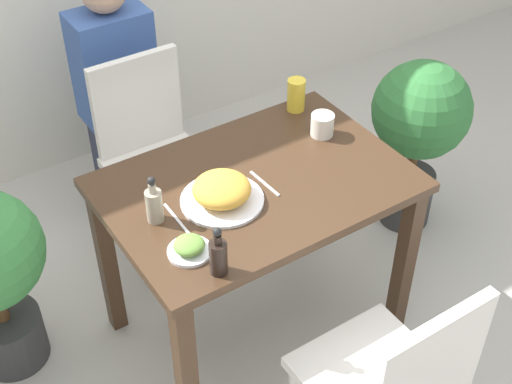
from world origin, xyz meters
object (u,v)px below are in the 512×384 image
(chair_near, at_px, (393,381))
(sauce_bottle, at_px, (154,204))
(drink_cup, at_px, (322,125))
(chair_far, at_px, (153,148))
(side_plate, at_px, (189,247))
(person_figure, at_px, (117,91))
(potted_plant_right, at_px, (419,125))
(food_plate, at_px, (222,192))
(juice_glass, at_px, (296,95))
(condiment_bottle, at_px, (218,255))

(chair_near, xyz_separation_m, sauce_bottle, (-0.38, 0.78, 0.33))
(drink_cup, distance_m, sauce_bottle, 0.75)
(chair_far, distance_m, side_plate, 0.97)
(chair_near, xyz_separation_m, drink_cup, (0.37, 0.87, 0.30))
(chair_far, bearing_deg, person_figure, 86.29)
(chair_far, distance_m, sauce_bottle, 0.82)
(potted_plant_right, relative_size, person_figure, 0.72)
(drink_cup, distance_m, person_figure, 1.10)
(food_plate, bearing_deg, drink_cup, 14.08)
(chair_far, height_order, drink_cup, chair_far)
(side_plate, distance_m, person_figure, 1.33)
(chair_near, bearing_deg, person_figure, -88.74)
(side_plate, relative_size, person_figure, 0.12)
(chair_near, distance_m, potted_plant_right, 1.34)
(side_plate, xyz_separation_m, juice_glass, (0.75, 0.48, 0.04))
(chair_far, xyz_separation_m, juice_glass, (0.46, -0.41, 0.32))
(side_plate, height_order, juice_glass, juice_glass)
(chair_far, relative_size, food_plate, 3.14)
(side_plate, bearing_deg, drink_cup, 21.30)
(sauce_bottle, bearing_deg, food_plate, -10.01)
(side_plate, distance_m, potted_plant_right, 1.39)
(sauce_bottle, relative_size, condiment_bottle, 1.00)
(chair_far, xyz_separation_m, condiment_bottle, (-0.26, -1.00, 0.33))
(food_plate, xyz_separation_m, potted_plant_right, (1.12, 0.19, -0.26))
(food_plate, distance_m, juice_glass, 0.63)
(food_plate, relative_size, potted_plant_right, 0.34)
(condiment_bottle, bearing_deg, chair_far, 75.51)
(chair_far, distance_m, drink_cup, 0.80)
(side_plate, bearing_deg, potted_plant_right, 14.57)
(sauce_bottle, bearing_deg, chair_far, 65.74)
(sauce_bottle, bearing_deg, person_figure, 72.71)
(chair_near, distance_m, food_plate, 0.81)
(condiment_bottle, bearing_deg, potted_plant_right, 19.72)
(food_plate, height_order, potted_plant_right, food_plate)
(drink_cup, relative_size, condiment_bottle, 0.50)
(sauce_bottle, relative_size, person_figure, 0.15)
(food_plate, xyz_separation_m, side_plate, (-0.21, -0.15, -0.02))
(drink_cup, distance_m, juice_glass, 0.20)
(chair_near, relative_size, chair_far, 1.00)
(chair_far, bearing_deg, condiment_bottle, -104.49)
(sauce_bottle, distance_m, condiment_bottle, 0.32)
(condiment_bottle, bearing_deg, sauce_bottle, 99.36)
(chair_near, xyz_separation_m, food_plate, (-0.15, 0.74, 0.30))
(side_plate, distance_m, condiment_bottle, 0.13)
(drink_cup, xyz_separation_m, juice_glass, (0.02, 0.20, 0.02))
(food_plate, height_order, drink_cup, food_plate)
(food_plate, bearing_deg, condiment_bottle, -122.87)
(drink_cup, bearing_deg, food_plate, -165.92)
(chair_near, distance_m, side_plate, 0.74)
(side_plate, relative_size, condiment_bottle, 0.80)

